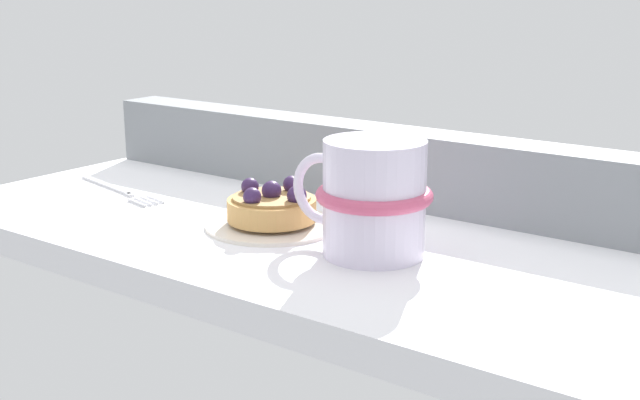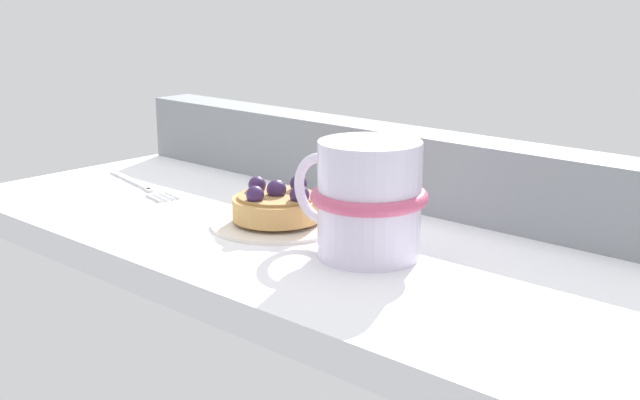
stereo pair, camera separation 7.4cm
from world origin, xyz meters
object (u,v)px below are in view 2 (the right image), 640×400
dessert_fork (139,184)px  raspberry_tart (277,204)px  coffee_mug (367,199)px  dessert_plate (277,222)px

dessert_fork → raspberry_tart: bearing=-0.7°
coffee_mug → dessert_fork: coffee_mug is taller
coffee_mug → dessert_plate: bearing=174.4°
dessert_fork → coffee_mug: bearing=-2.4°
dessert_plate → dessert_fork: dessert_plate is taller
raspberry_tart → dessert_fork: bearing=179.3°
dessert_plate → coffee_mug: 12.99cm
dessert_plate → raspberry_tart: size_ratio=1.50×
dessert_plate → dessert_fork: (-22.55, 0.27, -0.03)cm
raspberry_tart → dessert_plate: bearing=-163.5°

